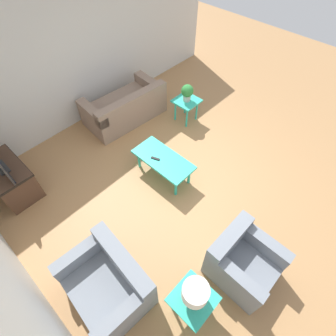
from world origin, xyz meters
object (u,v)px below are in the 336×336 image
at_px(side_table_plant, 186,103).
at_px(table_lamp, 195,293).
at_px(side_table_lamp, 193,301).
at_px(coffee_table, 163,161).
at_px(tv_stand_chest, 10,178).
at_px(sofa, 125,108).
at_px(potted_plant, 187,92).
at_px(armchair, 242,261).
at_px(loveseat, 109,283).

distance_m(side_table_plant, table_lamp, 3.93).
bearing_deg(side_table_lamp, coffee_table, -37.01).
height_order(side_table_lamp, table_lamp, table_lamp).
distance_m(coffee_table, tv_stand_chest, 2.69).
bearing_deg(sofa, table_lamp, 65.44).
xyz_separation_m(sofa, side_table_lamp, (-3.63, 2.01, 0.15)).
bearing_deg(potted_plant, armchair, 143.95).
height_order(side_table_plant, side_table_lamp, same).
relative_size(loveseat, tv_stand_chest, 1.17).
distance_m(sofa, armchair, 3.96).
relative_size(sofa, table_lamp, 4.28).
distance_m(potted_plant, table_lamp, 3.91).
height_order(side_table_plant, table_lamp, table_lamp).
xyz_separation_m(sofa, tv_stand_chest, (-0.05, 2.68, 0.03)).
bearing_deg(coffee_table, loveseat, 114.68).
bearing_deg(side_table_lamp, armchair, -100.67).
xyz_separation_m(side_table_lamp, table_lamp, (0.00, 0.00, 0.36)).
distance_m(sofa, coffee_table, 1.86).
relative_size(sofa, side_table_plant, 3.40).
relative_size(sofa, coffee_table, 1.58).
xyz_separation_m(loveseat, side_table_plant, (1.65, -3.48, 0.13)).
bearing_deg(sofa, side_table_lamp, 65.44).
bearing_deg(potted_plant, table_lamp, 131.95).
xyz_separation_m(potted_plant, table_lamp, (-2.61, 2.91, 0.07)).
xyz_separation_m(sofa, potted_plant, (-1.02, -0.90, 0.45)).
bearing_deg(tv_stand_chest, armchair, -157.47).
relative_size(side_table_lamp, table_lamp, 1.26).
distance_m(loveseat, tv_stand_chest, 2.62).
bearing_deg(potted_plant, side_table_lamp, 131.95).
height_order(side_table_lamp, potted_plant, potted_plant).
bearing_deg(sofa, loveseat, 50.32).
xyz_separation_m(side_table_lamp, tv_stand_chest, (3.58, 0.67, -0.12)).
bearing_deg(table_lamp, loveseat, 30.79).
bearing_deg(side_table_plant, side_table_lamp, 131.95).
relative_size(loveseat, potted_plant, 3.24).
bearing_deg(table_lamp, tv_stand_chest, 10.61).
xyz_separation_m(side_table_plant, table_lamp, (-2.61, 2.91, 0.36)).
height_order(armchair, side_table_lamp, armchair).
distance_m(coffee_table, side_table_lamp, 2.35).
bearing_deg(coffee_table, tv_stand_chest, 50.75).
xyz_separation_m(tv_stand_chest, table_lamp, (-3.58, -0.67, 0.48)).
bearing_deg(side_table_lamp, tv_stand_chest, 10.61).
height_order(armchair, table_lamp, table_lamp).
bearing_deg(armchair, tv_stand_chest, 113.29).
height_order(sofa, potted_plant, potted_plant).
relative_size(coffee_table, potted_plant, 3.10).
relative_size(armchair, side_table_plant, 1.63).
bearing_deg(potted_plant, loveseat, 115.37).
bearing_deg(coffee_table, potted_plant, -63.73).
height_order(loveseat, potted_plant, potted_plant).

